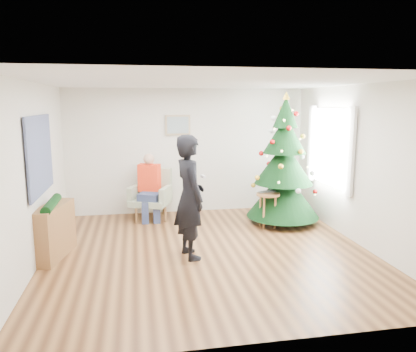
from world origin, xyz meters
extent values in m
plane|color=brown|center=(0.00, 0.00, 0.00)|extent=(5.00, 5.00, 0.00)
plane|color=white|center=(0.00, 0.00, 2.60)|extent=(5.00, 5.00, 0.00)
plane|color=silver|center=(0.00, 2.50, 1.30)|extent=(5.00, 0.00, 5.00)
plane|color=silver|center=(0.00, -2.50, 1.30)|extent=(5.00, 0.00, 5.00)
plane|color=silver|center=(-2.50, 0.00, 1.30)|extent=(0.00, 5.00, 5.00)
plane|color=silver|center=(2.50, 0.00, 1.30)|extent=(0.00, 5.00, 5.00)
cube|color=white|center=(2.47, 1.00, 1.50)|extent=(0.04, 1.30, 1.40)
cube|color=white|center=(2.44, 0.25, 1.50)|extent=(0.05, 0.25, 1.50)
cube|color=white|center=(2.44, 1.75, 1.50)|extent=(0.05, 0.25, 1.50)
cylinder|color=#3F2816|center=(1.70, 1.31, 0.16)|extent=(0.11, 0.11, 0.32)
cone|color=black|center=(1.70, 1.31, 0.59)|extent=(1.39, 1.39, 0.91)
cone|color=black|center=(1.70, 1.31, 1.18)|extent=(1.11, 1.11, 0.80)
cone|color=black|center=(1.70, 1.31, 1.71)|extent=(0.81, 0.81, 0.69)
cone|color=black|center=(1.70, 1.31, 2.14)|extent=(0.47, 0.47, 0.59)
cone|color=gold|center=(1.70, 1.31, 2.44)|extent=(0.15, 0.15, 0.15)
cylinder|color=brown|center=(1.32, 1.07, 0.63)|extent=(0.44, 0.44, 0.04)
cylinder|color=brown|center=(1.32, 1.07, 0.20)|extent=(0.33, 0.33, 0.02)
imported|color=silver|center=(1.32, 1.07, 0.67)|extent=(0.41, 0.33, 0.03)
cube|color=#9AA786|center=(-0.82, 2.00, 0.36)|extent=(0.90, 0.87, 0.12)
cube|color=#9AA786|center=(-0.70, 2.28, 0.70)|extent=(0.69, 0.38, 0.60)
cube|color=#9AA786|center=(-1.13, 2.13, 0.52)|extent=(0.31, 0.55, 0.30)
cube|color=#9AA786|center=(-0.52, 1.87, 0.52)|extent=(0.31, 0.55, 0.30)
cube|color=navy|center=(-0.82, 1.92, 0.49)|extent=(0.53, 0.54, 0.14)
cube|color=red|center=(-0.82, 2.14, 0.82)|extent=(0.47, 0.37, 0.55)
sphere|color=tan|center=(-0.82, 2.12, 1.20)|extent=(0.22, 0.22, 0.22)
imported|color=black|center=(-0.31, -0.13, 0.93)|extent=(0.58, 0.76, 1.85)
cube|color=white|center=(-0.11, -0.16, 1.24)|extent=(0.06, 0.13, 0.04)
cube|color=brown|center=(-2.33, 0.22, 0.40)|extent=(0.52, 1.04, 0.80)
cylinder|color=black|center=(-2.33, 0.22, 0.82)|extent=(0.14, 0.90, 0.14)
cube|color=black|center=(-2.46, 0.30, 1.55)|extent=(0.03, 1.50, 1.15)
cube|color=tan|center=(-0.20, 2.47, 1.85)|extent=(0.52, 0.03, 0.42)
cube|color=gray|center=(-0.20, 2.45, 1.85)|extent=(0.44, 0.02, 0.34)
camera|label=1|loc=(-1.08, -5.94, 2.30)|focal=35.00mm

